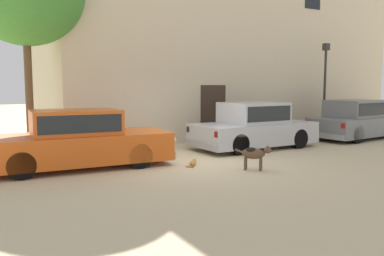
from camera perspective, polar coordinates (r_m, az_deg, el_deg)
The scene contains 8 objects.
ground_plane at distance 10.74m, azimuth 0.32°, elevation -4.89°, with size 80.00×80.00×0.00m, color #CCB78E.
parked_sedan_nearest at distance 10.23m, azimuth -16.43°, elevation -1.59°, with size 4.80×2.10×1.47m.
parked_sedan_second at distance 13.09m, azimuth 9.03°, elevation 0.32°, with size 4.36×1.90×1.53m.
parked_sedan_third at distance 16.61m, azimuth 22.92°, elevation 1.17°, with size 4.41×2.09×1.53m.
apartment_block at distance 18.57m, azimuth 4.10°, elevation 13.28°, with size 15.59×6.05×8.75m.
stray_dog_spotted at distance 9.66m, azimuth 9.17°, elevation -3.68°, with size 0.69×0.75×0.64m.
stray_cat at distance 10.18m, azimuth 0.15°, elevation -5.10°, with size 0.47×0.50×0.15m.
street_lamp at distance 17.27m, azimuth 18.91°, elevation 7.09°, with size 0.22×0.22×3.82m.
Camera 1 is at (-5.36, -9.08, 2.05)m, focal length 36.42 mm.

